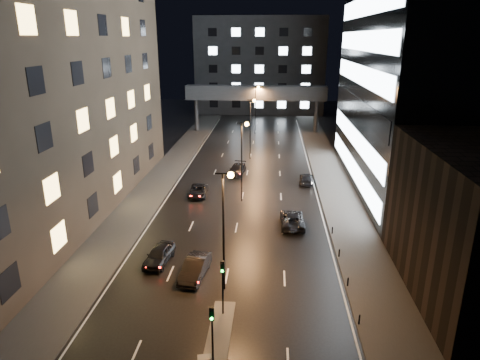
{
  "coord_description": "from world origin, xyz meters",
  "views": [
    {
      "loc": [
        3.61,
        -22.46,
        19.73
      ],
      "look_at": [
        0.05,
        24.48,
        4.0
      ],
      "focal_mm": 32.0,
      "sensor_mm": 36.0,
      "label": 1
    }
  ],
  "objects_px": {
    "car_away_c": "(198,191)",
    "car_toward_b": "(306,178)",
    "car_away_d": "(237,169)",
    "car_toward_a": "(292,219)",
    "car_away_b": "(195,268)",
    "car_away_a": "(159,255)"
  },
  "relations": [
    {
      "from": "car_away_c",
      "to": "car_toward_a",
      "type": "distance_m",
      "value": 14.66
    },
    {
      "from": "car_away_b",
      "to": "car_away_a",
      "type": "bearing_deg",
      "value": 157.14
    },
    {
      "from": "car_away_d",
      "to": "car_toward_b",
      "type": "distance_m",
      "value": 10.71
    },
    {
      "from": "car_away_b",
      "to": "car_away_d",
      "type": "bearing_deg",
      "value": 94.33
    },
    {
      "from": "car_away_b",
      "to": "car_toward_a",
      "type": "distance_m",
      "value": 14.32
    },
    {
      "from": "car_away_b",
      "to": "car_away_d",
      "type": "relative_size",
      "value": 0.97
    },
    {
      "from": "car_away_a",
      "to": "car_away_d",
      "type": "distance_m",
      "value": 27.78
    },
    {
      "from": "car_away_b",
      "to": "car_toward_b",
      "type": "distance_m",
      "value": 28.44
    },
    {
      "from": "car_away_b",
      "to": "car_toward_b",
      "type": "relative_size",
      "value": 1.07
    },
    {
      "from": "car_away_a",
      "to": "car_toward_b",
      "type": "relative_size",
      "value": 1.0
    },
    {
      "from": "car_away_c",
      "to": "car_toward_b",
      "type": "height_order",
      "value": "car_toward_b"
    },
    {
      "from": "car_away_a",
      "to": "car_toward_a",
      "type": "xyz_separation_m",
      "value": [
        12.52,
        9.18,
        -0.03
      ]
    },
    {
      "from": "car_away_a",
      "to": "car_away_b",
      "type": "bearing_deg",
      "value": -22.55
    },
    {
      "from": "car_away_c",
      "to": "car_toward_b",
      "type": "distance_m",
      "value": 15.81
    },
    {
      "from": "car_away_b",
      "to": "car_away_c",
      "type": "bearing_deg",
      "value": 105.67
    },
    {
      "from": "car_away_b",
      "to": "car_toward_a",
      "type": "relative_size",
      "value": 0.91
    },
    {
      "from": "car_away_d",
      "to": "car_toward_b",
      "type": "xyz_separation_m",
      "value": [
        10.16,
        -3.38,
        -0.07
      ]
    },
    {
      "from": "car_toward_b",
      "to": "car_away_a",
      "type": "bearing_deg",
      "value": 61.71
    },
    {
      "from": "car_away_a",
      "to": "car_toward_b",
      "type": "xyz_separation_m",
      "value": [
        15.1,
        23.95,
        -0.12
      ]
    },
    {
      "from": "car_away_d",
      "to": "car_toward_b",
      "type": "bearing_deg",
      "value": -10.66
    },
    {
      "from": "car_away_c",
      "to": "car_away_d",
      "type": "distance_m",
      "value": 10.58
    },
    {
      "from": "car_away_a",
      "to": "car_toward_a",
      "type": "distance_m",
      "value": 15.53
    }
  ]
}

